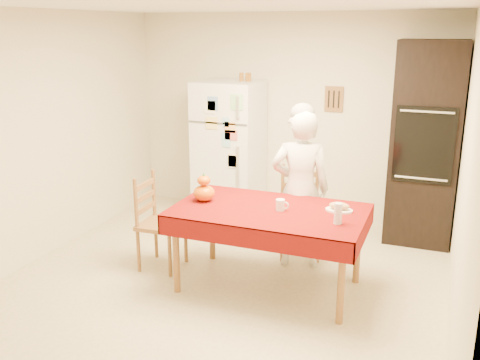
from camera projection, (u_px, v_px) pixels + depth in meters
The scene contains 17 objects.
floor at pixel (217, 288), 4.93m from camera, with size 4.50×4.50×0.00m, color tan.
room_shell at pixel (215, 113), 4.49m from camera, with size 4.02×4.52×2.51m.
refrigerator at pixel (229, 151), 6.61m from camera, with size 0.75×0.74×1.70m.
oven_cabinet at pixel (425, 144), 5.78m from camera, with size 0.70×0.62×2.20m.
dining_table at pixel (269, 216), 4.77m from camera, with size 1.70×1.00×0.76m.
chair_far at pixel (300, 208), 5.57m from camera, with size 0.52×0.51×0.95m.
chair_left at pixel (156, 218), 5.26m from camera, with size 0.41×0.43×0.95m.
seated_woman at pixel (300, 189), 5.23m from camera, with size 0.58×0.38×1.58m, color silver.
coffee_mug at pixel (280, 205), 4.70m from camera, with size 0.08×0.08×0.10m, color white.
pumpkin_lower at pixel (204, 193), 4.96m from camera, with size 0.20×0.20×0.15m, color #DF3C05.
pumpkin_upper at pixel (204, 180), 4.93m from camera, with size 0.12×0.12×0.09m, color red.
wine_glass at pixel (338, 213), 4.38m from camera, with size 0.07×0.07×0.18m, color silver.
bread_plate at pixel (339, 210), 4.69m from camera, with size 0.24×0.24×0.02m, color white.
bread_loaf at pixel (339, 206), 4.68m from camera, with size 0.18×0.10×0.06m, color #9B7F4C.
spice_jar_left at pixel (241, 77), 6.36m from camera, with size 0.05×0.05×0.10m, color #90551A.
spice_jar_mid at pixel (247, 77), 6.33m from camera, with size 0.05×0.05×0.10m, color brown.
spice_jar_right at pixel (249, 77), 6.32m from camera, with size 0.05×0.05×0.10m, color brown.
Camera 1 is at (1.83, -4.08, 2.32)m, focal length 40.00 mm.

